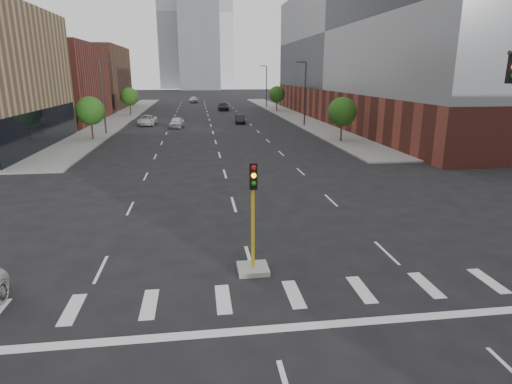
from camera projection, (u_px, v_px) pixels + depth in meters
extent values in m
cube|color=gray|center=(124.00, 116.00, 76.94)|extent=(5.00, 92.00, 0.15)
cube|color=gray|center=(288.00, 114.00, 80.83)|extent=(5.00, 92.00, 0.15)
cube|color=brown|center=(30.00, 83.00, 66.08)|extent=(20.00, 22.00, 12.00)
cube|color=brown|center=(75.00, 78.00, 90.76)|extent=(20.00, 24.00, 13.00)
cube|color=brown|center=(394.00, 105.00, 68.70)|extent=(24.00, 70.00, 5.00)
cube|color=slate|center=(400.00, 33.00, 65.74)|extent=(24.00, 70.00, 17.00)
cube|color=#B2B7BC|center=(181.00, 14.00, 207.76)|extent=(22.00, 22.00, 70.00)
cube|color=#B2B7BC|center=(214.00, 14.00, 246.92)|extent=(20.00, 20.00, 80.00)
cube|color=slate|center=(199.00, 40.00, 193.22)|extent=(18.00, 18.00, 44.00)
cube|color=#999993|center=(253.00, 269.00, 16.85)|extent=(1.20, 1.20, 0.20)
cylinder|color=gold|center=(253.00, 228.00, 16.39)|extent=(0.14, 0.14, 3.20)
cube|color=black|center=(253.00, 176.00, 15.66)|extent=(0.28, 0.18, 1.00)
sphere|color=red|center=(254.00, 168.00, 15.47)|extent=(0.18, 0.18, 0.18)
sphere|color=orange|center=(254.00, 176.00, 15.55)|extent=(0.18, 0.18, 0.18)
sphere|color=#0C7F19|center=(254.00, 184.00, 15.63)|extent=(0.18, 0.18, 0.18)
cube|color=black|center=(512.00, 68.00, 14.50)|extent=(0.28, 0.18, 1.00)
cylinder|color=#2D2D30|center=(305.00, 95.00, 61.32)|extent=(0.20, 0.20, 9.00)
cube|color=#2D2D30|center=(301.00, 62.00, 60.00)|extent=(1.40, 0.22, 0.15)
cylinder|color=#2D2D30|center=(267.00, 87.00, 94.71)|extent=(0.20, 0.20, 9.00)
cube|color=#2D2D30|center=(263.00, 66.00, 93.40)|extent=(1.40, 0.22, 0.15)
cylinder|color=#2D2D30|center=(103.00, 98.00, 53.04)|extent=(0.20, 0.20, 9.00)
cube|color=#2D2D30|center=(106.00, 60.00, 51.93)|extent=(1.40, 0.22, 0.15)
cylinder|color=#382619|center=(92.00, 132.00, 49.14)|extent=(0.20, 0.20, 1.75)
sphere|color=#1E4712|center=(90.00, 111.00, 48.50)|extent=(3.20, 3.20, 3.20)
cylinder|color=#382619|center=(130.00, 110.00, 77.77)|extent=(0.20, 0.20, 1.75)
sphere|color=#1E4712|center=(129.00, 97.00, 77.13)|extent=(3.20, 3.20, 3.20)
cylinder|color=#382619|center=(341.00, 133.00, 48.00)|extent=(0.20, 0.20, 1.75)
sphere|color=#1E4712|center=(342.00, 112.00, 47.36)|extent=(3.20, 3.20, 3.20)
cylinder|color=#382619|center=(277.00, 106.00, 86.17)|extent=(0.20, 0.20, 1.75)
sphere|color=#1E4712|center=(277.00, 94.00, 85.53)|extent=(3.20, 3.20, 3.20)
imported|color=silver|center=(177.00, 122.00, 60.78)|extent=(2.26, 4.56, 1.49)
imported|color=black|center=(240.00, 119.00, 66.04)|extent=(1.63, 4.17, 1.35)
imported|color=#BCBCBC|center=(147.00, 120.00, 63.81)|extent=(2.67, 5.32, 1.45)
imported|color=black|center=(223.00, 107.00, 88.71)|extent=(2.36, 5.43, 1.56)
imported|color=#B5B5BA|center=(194.00, 99.00, 111.40)|extent=(2.64, 5.10, 1.66)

